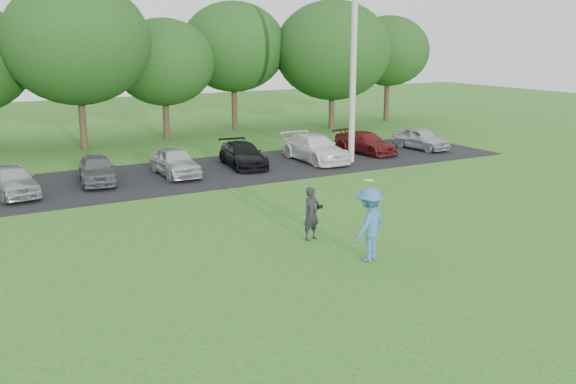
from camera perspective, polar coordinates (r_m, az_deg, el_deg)
name	(u,v)px	position (r m, az deg, el deg)	size (l,w,h in m)	color
ground	(356,270)	(16.61, 6.03, -6.87)	(100.00, 100.00, 0.00)	#24651C
parking_lot	(178,175)	(27.78, -9.74, 1.48)	(32.00, 6.50, 0.03)	black
utility_pole	(354,51)	(29.88, 5.86, 12.36)	(0.28, 0.28, 10.27)	#ACABA6
frisbee_player	(369,224)	(17.04, 7.23, -2.85)	(1.47, 1.21, 2.25)	teal
camera_bystander	(311,214)	(18.65, 2.10, -1.93)	(0.64, 0.49, 1.57)	black
parked_cars	(184,161)	(27.73, -9.19, 2.72)	(28.09, 4.62, 1.24)	black
tree_row	(139,53)	(36.92, -13.14, 11.98)	(42.39, 9.85, 8.64)	#38281C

